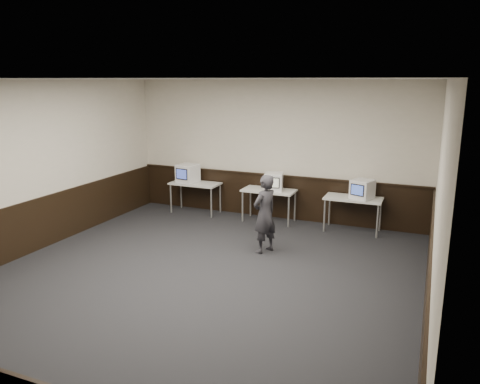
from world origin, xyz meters
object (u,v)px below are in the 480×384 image
object	(u,v)px
desk_right	(353,201)
emac_left	(188,173)
desk_center	(269,193)
emac_center	(274,182)
person	(265,214)
desk_left	(195,186)
emac_right	(362,189)

from	to	relation	value
desk_right	emac_left	distance (m)	4.00
desk_center	emac_left	distance (m)	2.11
emac_center	person	xyz separation A→B (m)	(0.46, -1.86, -0.20)
desk_center	person	world-z (taller)	person
desk_right	emac_left	world-z (taller)	emac_left
emac_left	emac_center	xyz separation A→B (m)	(2.21, -0.00, -0.02)
desk_right	emac_center	size ratio (longest dim) A/B	2.39
person	desk_center	bearing A→B (deg)	-138.13
desk_right	emac_center	xyz separation A→B (m)	(-1.78, -0.03, 0.27)
desk_center	desk_left	bearing A→B (deg)	180.00
emac_center	person	bearing A→B (deg)	-89.35
desk_right	person	world-z (taller)	person
desk_left	emac_left	distance (m)	0.35
emac_center	emac_right	bearing A→B (deg)	-13.05
desk_right	emac_center	distance (m)	1.80
emac_right	person	world-z (taller)	person
desk_center	emac_left	size ratio (longest dim) A/B	2.26
desk_center	desk_right	xyz separation A→B (m)	(1.90, 0.00, 0.00)
emac_right	person	distance (m)	2.40
desk_center	emac_center	world-z (taller)	emac_center
emac_right	person	bearing A→B (deg)	-108.94
emac_center	emac_right	world-z (taller)	emac_right
person	emac_center	bearing A→B (deg)	-141.26
emac_left	desk_left	bearing A→B (deg)	17.53
emac_right	person	size ratio (longest dim) A/B	0.36
desk_center	person	bearing A→B (deg)	-73.01
desk_left	emac_left	world-z (taller)	emac_left
desk_left	emac_center	bearing A→B (deg)	-0.87
desk_right	emac_left	size ratio (longest dim) A/B	2.26
emac_right	desk_center	bearing A→B (deg)	-160.91
emac_left	emac_right	world-z (taller)	emac_left
desk_right	person	size ratio (longest dim) A/B	0.80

